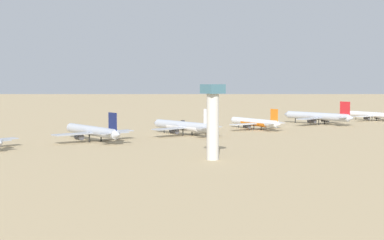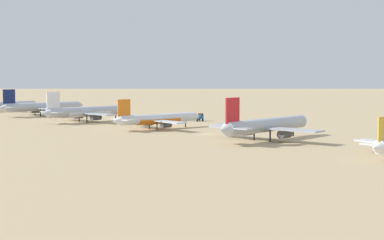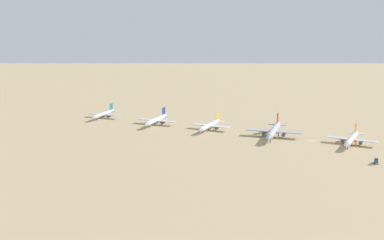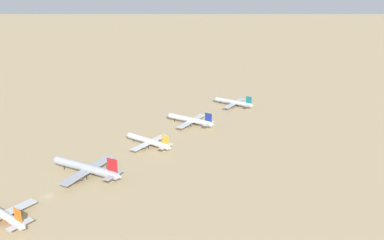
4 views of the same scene
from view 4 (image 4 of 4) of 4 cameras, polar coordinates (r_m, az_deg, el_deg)
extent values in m
plane|color=tan|center=(270.41, -17.51, -9.07)|extent=(2338.12, 2338.12, 0.00)
cylinder|color=silver|center=(403.27, 5.17, 2.25)|extent=(34.26, 5.94, 3.60)
cone|color=silver|center=(411.50, 2.87, 2.68)|extent=(3.27, 3.73, 3.53)
cone|color=silver|center=(395.81, 7.54, 1.80)|extent=(2.87, 3.41, 3.24)
cube|color=#14727F|center=(395.84, 7.12, 2.47)|extent=(5.22, 0.69, 6.63)
cube|color=#B6BBC5|center=(396.81, 7.17, 1.92)|extent=(3.81, 11.55, 0.34)
cube|color=#B6BBC5|center=(402.86, 5.35, 2.13)|extent=(6.95, 32.45, 0.43)
cylinder|color=#4C4C54|center=(398.77, 4.88, 1.76)|extent=(4.12, 2.45, 2.18)
cylinder|color=#4C4C54|center=(408.43, 5.61, 2.18)|extent=(4.12, 2.45, 2.18)
cylinder|color=black|center=(409.61, 3.55, 2.26)|extent=(0.42, 0.42, 3.62)
cylinder|color=black|center=(400.85, 5.30, 1.80)|extent=(0.42, 0.42, 3.62)
cylinder|color=black|center=(405.04, 5.62, 1.99)|extent=(0.42, 0.42, 3.62)
cylinder|color=silver|center=(358.03, -0.26, 0.05)|extent=(38.05, 6.82, 4.00)
cone|color=silver|center=(368.69, -2.98, 0.63)|extent=(3.65, 4.16, 3.92)
cone|color=silver|center=(348.37, 2.59, -0.56)|extent=(3.21, 3.81, 3.60)
cube|color=navy|center=(348.47, 2.06, 0.27)|extent=(5.79, 0.80, 7.36)
cube|color=silver|center=(349.66, 2.14, -0.41)|extent=(4.30, 12.83, 0.38)
cube|color=silver|center=(357.50, -0.05, -0.11)|extent=(7.92, 36.04, 0.47)
cylinder|color=#4C4C54|center=(353.42, -0.70, -0.60)|extent=(4.58, 2.74, 2.42)
cylinder|color=#4C4C54|center=(363.46, 0.36, 0.00)|extent=(4.58, 2.74, 2.42)
cylinder|color=black|center=(366.20, -2.17, 0.10)|extent=(0.46, 0.46, 4.02)
cylinder|color=black|center=(355.40, -0.13, -0.53)|extent=(0.46, 0.46, 4.02)
cylinder|color=black|center=(359.77, 0.33, -0.26)|extent=(0.46, 0.46, 4.02)
cylinder|color=white|center=(320.07, -5.52, -2.62)|extent=(36.30, 4.31, 3.83)
cone|color=white|center=(332.76, -8.05, -1.81)|extent=(3.27, 3.79, 3.75)
cone|color=white|center=(308.24, -2.81, -3.47)|extent=(2.87, 3.48, 3.44)
cube|color=gold|center=(308.61, -3.35, -2.55)|extent=(5.54, 0.43, 7.05)
cube|color=silver|center=(309.87, -3.25, -3.27)|extent=(3.38, 12.13, 0.36)
cube|color=silver|center=(319.39, -5.31, -2.79)|extent=(5.49, 34.30, 0.45)
cylinder|color=#4C4C54|center=(316.37, -6.14, -3.33)|extent=(4.26, 2.37, 2.32)
cylinder|color=#4C4C54|center=(324.55, -4.70, -2.65)|extent=(4.26, 2.37, 2.32)
cylinder|color=black|center=(329.73, -7.29, -2.42)|extent=(0.44, 0.44, 3.85)
cylinder|color=black|center=(317.64, -5.48, -3.25)|extent=(0.44, 0.44, 3.85)
cylinder|color=black|center=(321.19, -4.86, -2.96)|extent=(0.44, 0.44, 3.85)
cylinder|color=#B2B7C1|center=(284.99, -13.16, -5.82)|extent=(47.02, 11.11, 4.94)
cone|color=#B2B7C1|center=(301.28, -16.84, -4.71)|extent=(4.76, 5.35, 4.84)
cone|color=#B2B7C1|center=(270.26, -9.08, -7.02)|extent=(4.20, 4.89, 4.44)
cube|color=red|center=(270.32, -9.95, -5.70)|extent=(7.14, 1.40, 9.10)
cube|color=#A4A8B2|center=(272.22, -9.75, -6.74)|extent=(6.19, 16.01, 0.47)
cube|color=#A4A8B2|center=(284.17, -12.85, -6.07)|extent=(12.31, 44.65, 0.58)
cylinder|color=#4C4C54|center=(280.49, -14.02, -6.94)|extent=(5.81, 3.69, 2.99)
cylinder|color=#4C4C54|center=(290.79, -11.98, -5.75)|extent=(5.81, 3.69, 2.99)
cylinder|color=black|center=(297.47, -15.72, -5.55)|extent=(0.57, 0.57, 4.96)
cylinder|color=black|center=(282.08, -13.06, -6.77)|extent=(0.57, 0.57, 4.96)
cylinder|color=black|center=(286.56, -12.18, -6.25)|extent=(0.57, 0.57, 4.96)
cylinder|color=silver|center=(253.94, -22.92, -10.64)|extent=(39.45, 5.66, 4.15)
cone|color=silver|center=(237.66, -20.30, -12.50)|extent=(3.20, 3.85, 3.74)
cube|color=orange|center=(238.16, -20.96, -11.14)|extent=(6.02, 0.61, 7.64)
cube|color=silver|center=(239.91, -20.75, -12.11)|extent=(4.00, 13.23, 0.39)
cube|color=silver|center=(253.01, -22.70, -10.92)|extent=(6.89, 37.31, 0.49)
cylinder|color=#4C4C54|center=(257.00, -21.49, -10.62)|extent=(4.68, 2.69, 2.51)
cylinder|color=black|center=(254.14, -21.97, -11.13)|extent=(0.48, 0.48, 4.17)
cylinder|color=orange|center=(254.09, -22.91, -10.70)|extent=(21.77, 4.99, 4.16)
camera|label=1|loc=(196.48, -168.81, -48.60)|focal=58.61mm
camera|label=2|loc=(321.36, 26.41, -1.02)|focal=54.64mm
camera|label=3|loc=(568.79, -48.64, 10.16)|focal=45.23mm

